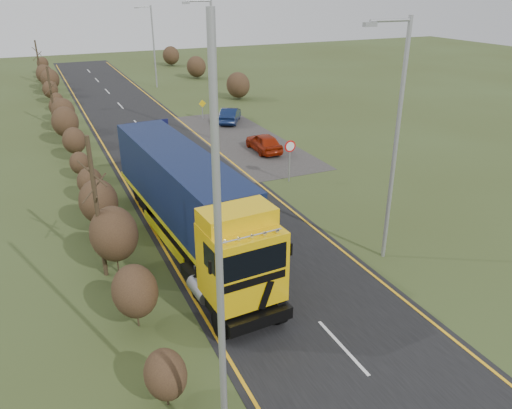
{
  "coord_description": "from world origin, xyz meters",
  "views": [
    {
      "loc": [
        -8.2,
        -15.01,
        11.22
      ],
      "look_at": [
        0.25,
        3.59,
        2.17
      ],
      "focal_mm": 35.0,
      "sensor_mm": 36.0,
      "label": 1
    }
  ],
  "objects": [
    {
      "name": "lorry",
      "position": [
        -2.44,
        5.12,
        2.42
      ],
      "size": [
        3.36,
        15.46,
        4.27
      ],
      "rotation": [
        0.0,
        0.0,
        0.07
      ],
      "color": "black",
      "rests_on": "ground"
    },
    {
      "name": "car_blue_sedan",
      "position": [
        7.61,
        25.27,
        0.66
      ],
      "size": [
        3.22,
        4.15,
        1.32
      ],
      "primitive_type": "imported",
      "rotation": [
        0.0,
        0.0,
        2.61
      ],
      "color": "#091432",
      "rests_on": "ground"
    },
    {
      "name": "streetlight_near",
      "position": [
        4.98,
        0.49,
        5.65
      ],
      "size": [
        2.15,
        0.2,
        10.18
      ],
      "color": "#939598",
      "rests_on": "ground"
    },
    {
      "name": "ground",
      "position": [
        0.0,
        0.0,
        0.0
      ],
      "size": [
        160.0,
        160.0,
        0.0
      ],
      "primitive_type": "plane",
      "color": "#363F1B",
      "rests_on": "ground"
    },
    {
      "name": "streetlight_mid",
      "position": [
        4.45,
        20.89,
        5.72
      ],
      "size": [
        2.18,
        0.21,
        10.31
      ],
      "color": "#939598",
      "rests_on": "ground"
    },
    {
      "name": "left_pole",
      "position": [
        -5.2,
        -6.55,
        5.44
      ],
      "size": [
        0.16,
        0.16,
        10.88
      ],
      "primitive_type": "cylinder",
      "color": "#939598",
      "rests_on": "ground"
    },
    {
      "name": "streetlight_far",
      "position": [
        5.69,
        44.19,
        4.99
      ],
      "size": [
        1.93,
        0.18,
        9.07
      ],
      "color": "#939598",
      "rests_on": "ground"
    },
    {
      "name": "layby",
      "position": [
        6.5,
        20.0,
        0.01
      ],
      "size": [
        6.0,
        18.0,
        0.02
      ],
      "primitive_type": "cube",
      "color": "#2F2C2A",
      "rests_on": "ground"
    },
    {
      "name": "lane_markings",
      "position": [
        0.0,
        9.69,
        0.03
      ],
      "size": [
        7.52,
        116.0,
        0.01
      ],
      "color": "gold",
      "rests_on": "road"
    },
    {
      "name": "car_red_hatchback",
      "position": [
        6.77,
        16.55,
        0.67
      ],
      "size": [
        1.7,
        3.99,
        1.34
      ],
      "primitive_type": "imported",
      "rotation": [
        0.0,
        0.0,
        3.11
      ],
      "color": "maroon",
      "rests_on": "ground"
    },
    {
      "name": "road",
      "position": [
        0.0,
        10.0,
        0.01
      ],
      "size": [
        8.0,
        120.0,
        0.02
      ],
      "primitive_type": "cube",
      "color": "black",
      "rests_on": "ground"
    },
    {
      "name": "speed_sign",
      "position": [
        5.6,
        10.41,
        1.88
      ],
      "size": [
        0.73,
        0.1,
        2.64
      ],
      "color": "#939598",
      "rests_on": "ground"
    },
    {
      "name": "warning_board",
      "position": [
        5.8,
        27.45,
        1.06
      ],
      "size": [
        0.67,
        0.11,
        1.76
      ],
      "color": "#939598",
      "rests_on": "ground"
    },
    {
      "name": "hedgerow",
      "position": [
        -6.0,
        7.89,
        1.62
      ],
      "size": [
        2.24,
        102.04,
        6.05
      ],
      "color": "#321F16",
      "rests_on": "ground"
    }
  ]
}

